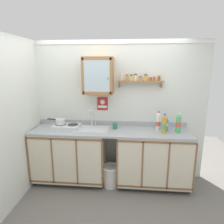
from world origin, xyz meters
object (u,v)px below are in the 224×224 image
(bottle_juice_amber_1, at_px, (164,125))
(wall_cabinet, at_px, (98,76))
(bottle_opaque_white_0, at_px, (158,122))
(warning_sign, at_px, (103,104))
(trash_bin, at_px, (111,175))
(hot_plate_stove, at_px, (67,127))
(sink, at_px, (92,130))
(bottle_soda_green_3, at_px, (179,124))
(saucepan, at_px, (60,121))
(bottle_detergent_teal_2, at_px, (166,124))
(mug, at_px, (115,126))

(bottle_juice_amber_1, xyz_separation_m, wall_cabinet, (-1.08, 0.21, 0.75))
(bottle_opaque_white_0, xyz_separation_m, bottle_juice_amber_1, (0.07, -0.16, 0.00))
(warning_sign, bearing_deg, trash_bin, -65.22)
(hot_plate_stove, xyz_separation_m, warning_sign, (0.59, 0.28, 0.36))
(sink, relative_size, bottle_juice_amber_1, 1.78)
(bottle_juice_amber_1, bearing_deg, wall_cabinet, 168.98)
(bottle_soda_green_3, bearing_deg, trash_bin, -175.37)
(saucepan, height_order, bottle_juice_amber_1, bottle_juice_amber_1)
(sink, relative_size, hot_plate_stove, 1.26)
(hot_plate_stove, xyz_separation_m, bottle_detergent_teal_2, (1.67, 0.04, 0.08))
(sink, bearing_deg, wall_cabinet, 44.73)
(hot_plate_stove, xyz_separation_m, trash_bin, (0.77, -0.12, -0.81))
(bottle_detergent_teal_2, distance_m, mug, 0.85)
(bottle_soda_green_3, xyz_separation_m, warning_sign, (-1.27, 0.31, 0.24))
(hot_plate_stove, distance_m, bottle_opaque_white_0, 1.56)
(bottle_juice_amber_1, bearing_deg, sink, 174.98)
(saucepan, bearing_deg, warning_sign, 19.98)
(saucepan, xyz_separation_m, bottle_opaque_white_0, (1.67, 0.05, 0.02))
(bottle_soda_green_3, relative_size, warning_sign, 1.37)
(bottle_detergent_teal_2, bearing_deg, mug, 177.88)
(saucepan, height_order, bottle_soda_green_3, bottle_soda_green_3)
(mug, bearing_deg, saucepan, -177.23)
(saucepan, relative_size, bottle_opaque_white_0, 1.06)
(bottle_opaque_white_0, relative_size, bottle_detergent_teal_2, 1.31)
(saucepan, xyz_separation_m, wall_cabinet, (0.66, 0.10, 0.77))
(saucepan, relative_size, trash_bin, 0.93)
(sink, distance_m, saucepan, 0.57)
(warning_sign, bearing_deg, bottle_juice_amber_1, -19.39)
(bottle_juice_amber_1, relative_size, trash_bin, 0.88)
(bottle_detergent_teal_2, relative_size, mug, 1.91)
(hot_plate_stove, bearing_deg, bottle_detergent_teal_2, 1.30)
(warning_sign, distance_m, trash_bin, 1.25)
(sink, distance_m, trash_bin, 0.83)
(warning_sign, height_order, trash_bin, warning_sign)
(sink, height_order, wall_cabinet, wall_cabinet)
(bottle_detergent_teal_2, bearing_deg, sink, -179.09)
(hot_plate_stove, xyz_separation_m, saucepan, (-0.11, 0.02, 0.08))
(sink, relative_size, wall_cabinet, 0.94)
(sink, height_order, bottle_detergent_teal_2, sink)
(hot_plate_stove, height_order, wall_cabinet, wall_cabinet)
(bottle_juice_amber_1, height_order, warning_sign, warning_sign)
(hot_plate_stove, height_order, bottle_opaque_white_0, bottle_opaque_white_0)
(sink, height_order, warning_sign, warning_sign)
(hot_plate_stove, height_order, warning_sign, warning_sign)
(bottle_opaque_white_0, distance_m, mug, 0.73)
(warning_sign, bearing_deg, bottle_opaque_white_0, -11.99)
(bottle_detergent_teal_2, bearing_deg, bottle_opaque_white_0, 163.34)
(hot_plate_stove, relative_size, trash_bin, 1.24)
(mug, xyz_separation_m, warning_sign, (-0.24, 0.21, 0.34))
(warning_sign, bearing_deg, mug, -41.11)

